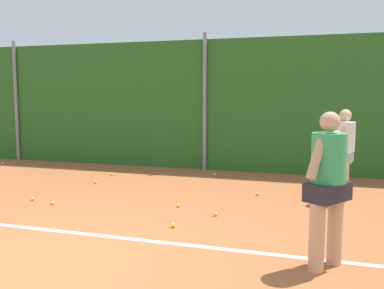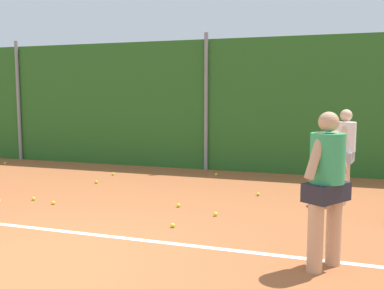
{
  "view_description": "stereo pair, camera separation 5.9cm",
  "coord_description": "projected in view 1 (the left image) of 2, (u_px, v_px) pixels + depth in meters",
  "views": [
    {
      "loc": [
        3.11,
        -4.21,
        1.94
      ],
      "look_at": [
        0.99,
        2.42,
        1.14
      ],
      "focal_mm": 41.47,
      "sensor_mm": 36.0,
      "label": 1
    },
    {
      "loc": [
        3.17,
        -4.19,
        1.94
      ],
      "look_at": [
        0.99,
        2.42,
        1.14
      ],
      "focal_mm": 41.47,
      "sensor_mm": 36.0,
      "label": 2
    }
  ],
  "objects": [
    {
      "name": "fence_post_center",
      "position": [
        205.0,
        102.0,
        11.13
      ],
      "size": [
        0.1,
        0.1,
        3.44
      ],
      "primitive_type": "cylinder",
      "color": "gray",
      "rests_on": "ground_plane"
    },
    {
      "name": "tennis_ball_10",
      "position": [
        3.0,
        163.0,
        12.14
      ],
      "size": [
        0.07,
        0.07,
        0.07
      ],
      "primitive_type": "sphere",
      "color": "#CCDB33",
      "rests_on": "ground_plane"
    },
    {
      "name": "tennis_ball_11",
      "position": [
        173.0,
        225.0,
        6.44
      ],
      "size": [
        0.07,
        0.07,
        0.07
      ],
      "primitive_type": "sphere",
      "color": "#CCDB33",
      "rests_on": "ground_plane"
    },
    {
      "name": "tennis_ball_0",
      "position": [
        33.0,
        199.0,
        8.05
      ],
      "size": [
        0.07,
        0.07,
        0.07
      ],
      "primitive_type": "sphere",
      "color": "#CCDB33",
      "rests_on": "ground_plane"
    },
    {
      "name": "fence_post_left",
      "position": [
        16.0,
        101.0,
        12.86
      ],
      "size": [
        0.1,
        0.1,
        3.44
      ],
      "primitive_type": "cylinder",
      "color": "gray",
      "rests_on": "ground_plane"
    },
    {
      "name": "hedge_fence_backdrop",
      "position": [
        206.0,
        105.0,
        11.3
      ],
      "size": [
        19.77,
        0.25,
        3.28
      ],
      "primitive_type": "cube",
      "color": "#286023",
      "rests_on": "ground_plane"
    },
    {
      "name": "tennis_ball_2",
      "position": [
        53.0,
        203.0,
        7.75
      ],
      "size": [
        0.07,
        0.07,
        0.07
      ],
      "primitive_type": "sphere",
      "color": "#CCDB33",
      "rests_on": "ground_plane"
    },
    {
      "name": "tennis_ball_5",
      "position": [
        215.0,
        175.0,
        10.48
      ],
      "size": [
        0.07,
        0.07,
        0.07
      ],
      "primitive_type": "sphere",
      "color": "#CCDB33",
      "rests_on": "ground_plane"
    },
    {
      "name": "ground_plane",
      "position": [
        124.0,
        217.0,
        7.01
      ],
      "size": [
        30.41,
        30.41,
        0.0
      ],
      "primitive_type": "plane",
      "color": "#A85B33"
    },
    {
      "name": "player_foreground_near",
      "position": [
        328.0,
        181.0,
        4.86
      ],
      "size": [
        0.53,
        0.63,
        1.75
      ],
      "rotation": [
        0.0,
        0.0,
        4.13
      ],
      "color": "tan",
      "rests_on": "ground_plane"
    },
    {
      "name": "court_baseline_paint",
      "position": [
        93.0,
        235.0,
        6.1
      ],
      "size": [
        14.44,
        0.1,
        0.01
      ],
      "primitive_type": "cube",
      "color": "white",
      "rests_on": "ground_plane"
    },
    {
      "name": "tennis_ball_12",
      "position": [
        95.0,
        182.0,
        9.58
      ],
      "size": [
        0.07,
        0.07,
        0.07
      ],
      "primitive_type": "sphere",
      "color": "#CCDB33",
      "rests_on": "ground_plane"
    },
    {
      "name": "tennis_ball_4",
      "position": [
        331.0,
        209.0,
        7.36
      ],
      "size": [
        0.07,
        0.07,
        0.07
      ],
      "primitive_type": "sphere",
      "color": "#CCDB33",
      "rests_on": "ground_plane"
    },
    {
      "name": "player_backcourt_far",
      "position": [
        344.0,
        150.0,
        7.86
      ],
      "size": [
        0.36,
        0.69,
        1.67
      ],
      "rotation": [
        0.0,
        0.0,
        4.56
      ],
      "color": "beige",
      "rests_on": "ground_plane"
    },
    {
      "name": "tennis_ball_1",
      "position": [
        112.0,
        174.0,
        10.54
      ],
      "size": [
        0.07,
        0.07,
        0.07
      ],
      "primitive_type": "sphere",
      "color": "#CCDB33",
      "rests_on": "ground_plane"
    },
    {
      "name": "tennis_ball_13",
      "position": [
        178.0,
        205.0,
        7.6
      ],
      "size": [
        0.07,
        0.07,
        0.07
      ],
      "primitive_type": "sphere",
      "color": "#CCDB33",
      "rests_on": "ground_plane"
    },
    {
      "name": "tennis_ball_6",
      "position": [
        215.0,
        214.0,
        7.05
      ],
      "size": [
        0.07,
        0.07,
        0.07
      ],
      "primitive_type": "sphere",
      "color": "#CCDB33",
      "rests_on": "ground_plane"
    },
    {
      "name": "tennis_ball_9",
      "position": [
        257.0,
        194.0,
        8.45
      ],
      "size": [
        0.07,
        0.07,
        0.07
      ],
      "primitive_type": "sphere",
      "color": "#CCDB33",
      "rests_on": "ground_plane"
    }
  ]
}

